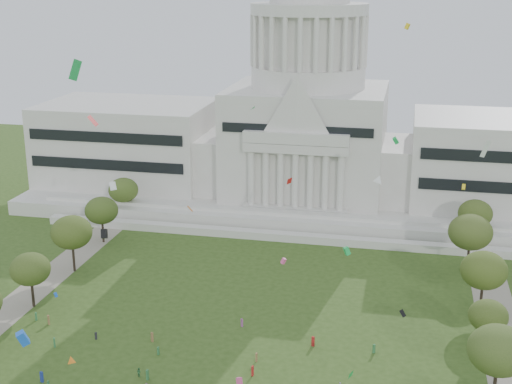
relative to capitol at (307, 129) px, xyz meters
name	(u,v)px	position (x,y,z in m)	size (l,w,h in m)	color
capitol	(307,129)	(0.00, 0.00, 0.00)	(160.00, 64.50, 91.30)	silver
path_left	(6,313)	(-48.00, -83.59, -22.28)	(8.00, 160.00, 0.04)	gray
path_right	(508,366)	(48.00, -83.59, -22.28)	(8.00, 160.00, 0.04)	gray
row_tree_r_2	(499,350)	(44.17, -96.15, -12.64)	(9.55, 9.55, 13.58)	black
row_tree_l_3	(30,269)	(-44.09, -79.67, -14.09)	(8.12, 8.12, 11.55)	black
row_tree_r_3	(488,316)	(44.40, -79.10, -15.21)	(7.01, 7.01, 9.98)	black
row_tree_l_4	(72,232)	(-44.08, -61.17, -12.90)	(9.29, 9.29, 13.21)	black
row_tree_r_4	(484,270)	(44.76, -63.55, -13.01)	(9.19, 9.19, 13.06)	black
row_tree_l_5	(102,211)	(-45.22, -42.58, -13.88)	(8.33, 8.33, 11.85)	black
row_tree_r_5	(470,232)	(43.49, -43.40, -12.37)	(9.82, 9.82, 13.96)	black
row_tree_l_6	(123,190)	(-46.87, -24.45, -14.02)	(8.19, 8.19, 11.64)	black
row_tree_r_6	(475,214)	(45.96, -25.46, -13.79)	(8.42, 8.42, 11.97)	black
person_8	(139,372)	(-13.34, -100.11, -21.48)	(0.79, 0.49, 1.62)	#33723F
distant_crowd	(145,366)	(-12.95, -98.29, -21.42)	(65.86, 39.51, 1.95)	#33723F
kite_swarm	(209,258)	(1.17, -106.07, 2.93)	(87.91, 100.47, 65.31)	yellow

